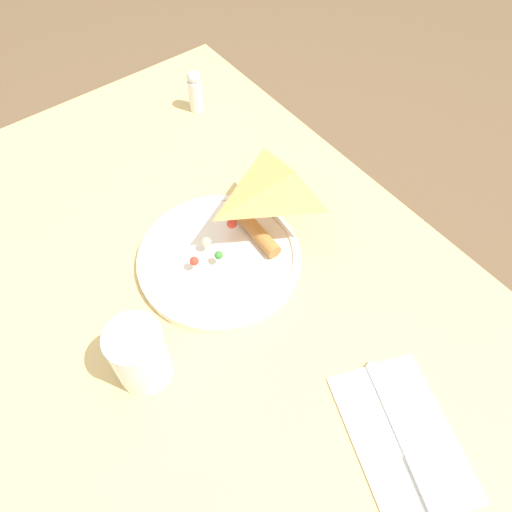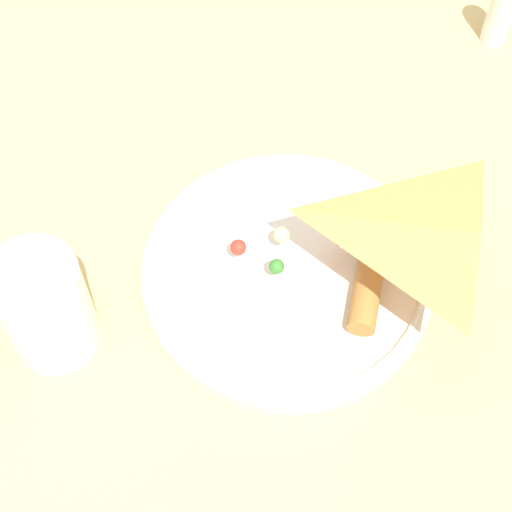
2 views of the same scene
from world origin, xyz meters
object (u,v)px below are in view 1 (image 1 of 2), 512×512
Objects in this scene: dining_table at (198,316)px; plate_pizza at (219,255)px; salt_shaker at (195,91)px; milk_glass at (140,355)px; napkin_folded at (402,437)px; butter_knife at (407,445)px.

plate_pizza reaches higher than dining_table.
dining_table is 11.86× the size of salt_shaker.
plate_pizza is 2.45× the size of milk_glass.
salt_shaker is at bearing -28.05° from plate_pizza.
milk_glass reaches higher than salt_shaker.
plate_pizza reaches higher than napkin_folded.
salt_shaker is at bearing 9.49° from butter_knife.
plate_pizza is at bearing 25.24° from butter_knife.
milk_glass is 1.19× the size of salt_shaker.
milk_glass reaches higher than butter_knife.
dining_table is at bearing 93.39° from plate_pizza.
napkin_folded is at bearing -175.81° from plate_pizza.
milk_glass is (-0.09, 0.19, 0.04)m from plate_pizza.
salt_shaker reaches higher than napkin_folded.
salt_shaker is (0.71, -0.15, 0.04)m from napkin_folded.
dining_table is at bearing 33.62° from butter_knife.
salt_shaker is (0.34, -0.18, 0.03)m from plate_pizza.
butter_knife is at bearing -176.52° from plate_pizza.
salt_shaker is (0.43, -0.37, -0.01)m from milk_glass.
dining_table is 0.41m from butter_knife.
napkin_folded is (-0.37, -0.03, -0.01)m from plate_pizza.
butter_knife is at bearing 158.24° from napkin_folded.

